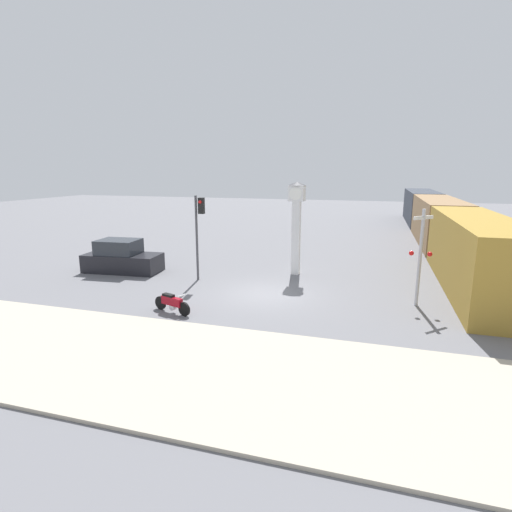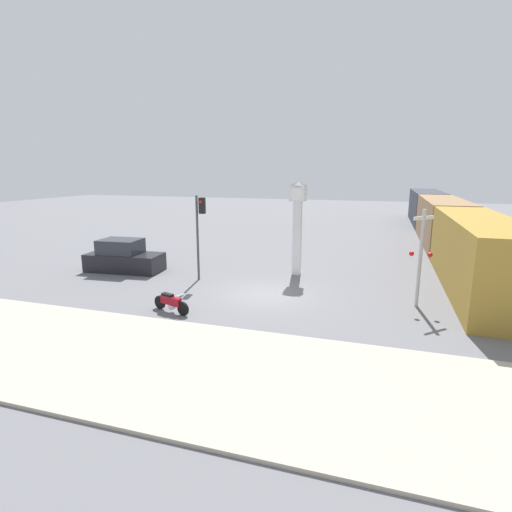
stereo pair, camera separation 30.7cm
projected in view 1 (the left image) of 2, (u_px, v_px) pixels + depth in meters
The scene contains 8 objects.
ground_plane at pixel (266, 294), 18.26m from camera, with size 120.00×120.00×0.00m, color slate.
sidewalk_strip at pixel (197, 368), 11.34m from camera, with size 36.00×6.00×0.10m.
motorcycle at pixel (172, 303), 15.84m from camera, with size 1.82×0.71×0.83m.
clock_tower at pixel (296, 215), 21.19m from camera, with size 0.97×0.97×4.98m.
freight_train at pixel (438, 221), 30.94m from camera, with size 2.80×38.03×3.40m.
traffic_light at pixel (199, 223), 20.02m from camera, with size 0.50×0.35×4.33m.
railroad_crossing_signal at pixel (420, 254), 16.33m from camera, with size 0.90×0.82×4.05m.
parked_car at pixel (122, 258), 22.24m from camera, with size 4.33×2.13×1.80m.
Camera 1 is at (4.58, -16.88, 5.57)m, focal length 28.00 mm.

